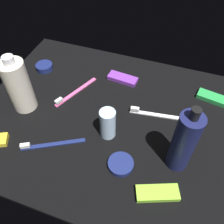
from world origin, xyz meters
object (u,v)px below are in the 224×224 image
at_px(deodorant_stick, 108,124).
at_px(toothbrush_white, 155,114).
at_px(toothbrush_pink, 74,93).
at_px(snack_bar_lime, 157,193).
at_px(cream_tin_right, 121,164).
at_px(lotion_bottle, 184,142).
at_px(cream_tin_left, 44,67).
at_px(snack_bar_green, 213,98).
at_px(snack_bar_purple, 123,79).
at_px(bodywash_bottle, 19,86).
at_px(toothbrush_navy, 49,144).

distance_m(deodorant_stick, toothbrush_white, 0.17).
xyz_separation_m(toothbrush_pink, snack_bar_lime, (-0.34, 0.25, 0.00)).
bearing_deg(cream_tin_right, lotion_bottle, -156.30).
height_order(toothbrush_pink, cream_tin_left, same).
height_order(snack_bar_green, snack_bar_purple, same).
bearing_deg(snack_bar_purple, cream_tin_right, 112.22).
relative_size(bodywash_bottle, snack_bar_lime, 1.85).
xyz_separation_m(lotion_bottle, deodorant_stick, (0.20, -0.03, -0.05)).
distance_m(bodywash_bottle, toothbrush_navy, 0.20).
xyz_separation_m(deodorant_stick, snack_bar_lime, (-0.18, 0.13, -0.04)).
height_order(toothbrush_pink, snack_bar_green, toothbrush_pink).
bearing_deg(snack_bar_green, cream_tin_right, 67.28).
bearing_deg(snack_bar_purple, deodorant_stick, 102.71).
xyz_separation_m(snack_bar_green, cream_tin_left, (0.60, 0.05, 0.00)).
height_order(bodywash_bottle, cream_tin_right, bodywash_bottle).
bearing_deg(snack_bar_lime, snack_bar_green, -126.99).
bearing_deg(toothbrush_pink, snack_bar_green, -163.87).
xyz_separation_m(deodorant_stick, toothbrush_navy, (0.14, 0.09, -0.04)).
height_order(deodorant_stick, toothbrush_white, deodorant_stick).
bearing_deg(cream_tin_left, toothbrush_navy, 121.82).
xyz_separation_m(deodorant_stick, toothbrush_white, (-0.11, -0.12, -0.04)).
height_order(toothbrush_white, snack_bar_purple, toothbrush_white).
bearing_deg(cream_tin_left, cream_tin_right, 143.80).
relative_size(deodorant_stick, snack_bar_lime, 0.93).
relative_size(snack_bar_green, cream_tin_right, 1.52).
relative_size(snack_bar_green, cream_tin_left, 1.71).
xyz_separation_m(toothbrush_white, cream_tin_left, (0.44, -0.08, 0.00)).
relative_size(snack_bar_purple, cream_tin_left, 1.71).
bearing_deg(snack_bar_lime, deodorant_stick, -58.00).
relative_size(lotion_bottle, toothbrush_white, 1.19).
relative_size(snack_bar_green, snack_bar_purple, 1.00).
bearing_deg(bodywash_bottle, snack_bar_green, -158.14).
xyz_separation_m(lotion_bottle, cream_tin_left, (0.53, -0.23, -0.09)).
height_order(deodorant_stick, snack_bar_lime, deodorant_stick).
distance_m(bodywash_bottle, cream_tin_left, 0.20).
xyz_separation_m(bodywash_bottle, cream_tin_right, (-0.36, 0.10, -0.08)).
bearing_deg(snack_bar_lime, cream_tin_right, -43.67).
distance_m(snack_bar_green, cream_tin_right, 0.39).
bearing_deg(toothbrush_pink, deodorant_stick, 144.76).
height_order(toothbrush_navy, toothbrush_white, same).
distance_m(lotion_bottle, snack_bar_purple, 0.36).
distance_m(toothbrush_pink, cream_tin_right, 0.31).
bearing_deg(deodorant_stick, cream_tin_right, 128.12).
relative_size(bodywash_bottle, cream_tin_left, 3.15).
relative_size(lotion_bottle, cream_tin_right, 3.13).
relative_size(lotion_bottle, bodywash_bottle, 1.12).
bearing_deg(deodorant_stick, snack_bar_green, -138.80).
xyz_separation_m(cream_tin_left, cream_tin_right, (-0.39, 0.29, -0.00)).
bearing_deg(cream_tin_left, toothbrush_pink, 152.21).
bearing_deg(snack_bar_green, cream_tin_left, 14.25).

